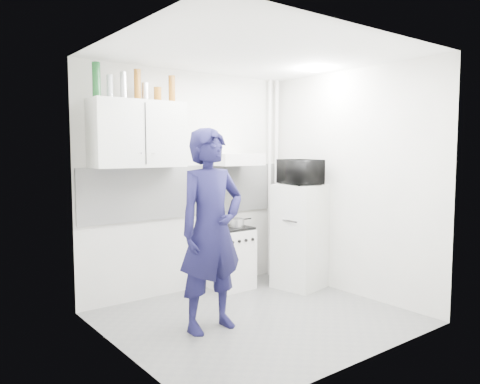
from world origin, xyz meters
TOP-DOWN VIEW (x-y plane):
  - floor at (0.00, 0.00)m, footprint 2.80×2.80m
  - ceiling at (0.00, 0.00)m, footprint 2.80×2.80m
  - wall_back at (0.00, 1.25)m, footprint 2.80×0.00m
  - wall_left at (-1.40, 0.00)m, footprint 0.00×2.60m
  - wall_right at (1.40, 0.00)m, footprint 0.00×2.60m
  - person at (-0.52, 0.05)m, footprint 0.69×0.46m
  - stove at (0.41, 1.00)m, footprint 0.46×0.46m
  - fridge at (1.10, 0.51)m, footprint 0.62×0.62m
  - stove_top at (0.41, 1.00)m, footprint 0.44×0.44m
  - saucepan at (0.47, 0.96)m, footprint 0.18×0.18m
  - microwave at (1.10, 0.51)m, footprint 0.62×0.49m
  - bottle_a at (-1.18, 1.07)m, footprint 0.08×0.08m
  - bottle_b at (-1.05, 1.07)m, footprint 0.06×0.06m
  - bottle_c at (-0.90, 1.07)m, footprint 0.07×0.07m
  - bottle_d at (-0.75, 1.07)m, footprint 0.07×0.07m
  - canister_a at (-0.66, 1.07)m, footprint 0.08×0.08m
  - canister_b at (-0.51, 1.07)m, footprint 0.08×0.08m
  - bottle_e at (-0.34, 1.07)m, footprint 0.07×0.07m
  - upper_cabinet at (-0.75, 1.07)m, footprint 1.00×0.35m
  - range_hood at (0.45, 1.00)m, footprint 0.60×0.50m
  - backsplash at (0.00, 1.24)m, footprint 2.74×0.03m
  - pipe_a at (1.30, 1.17)m, footprint 0.05×0.05m
  - pipe_b at (1.18, 1.17)m, footprint 0.04×0.04m
  - ceiling_spot_fixture at (1.00, 0.20)m, footprint 0.10×0.10m

SIDE VIEW (x-z plane):
  - floor at x=0.00m, z-range 0.00..0.00m
  - stove at x=0.41m, z-range 0.00..0.73m
  - fridge at x=1.10m, z-range 0.00..1.27m
  - stove_top at x=0.41m, z-range 0.73..0.76m
  - saucepan at x=0.47m, z-range 0.76..0.86m
  - person at x=-0.52m, z-range 0.00..1.88m
  - backsplash at x=0.00m, z-range 0.90..1.50m
  - wall_left at x=-1.40m, z-range 0.00..2.60m
  - wall_right at x=1.40m, z-range 0.00..2.60m
  - pipe_a at x=1.30m, z-range 0.00..2.60m
  - pipe_b at x=1.18m, z-range 0.00..2.60m
  - wall_back at x=0.00m, z-range -0.10..2.70m
  - microwave at x=1.10m, z-range 1.27..1.57m
  - range_hood at x=0.45m, z-range 1.50..1.64m
  - upper_cabinet at x=-0.75m, z-range 1.50..2.20m
  - canister_b at x=-0.51m, z-range 2.20..2.36m
  - canister_a at x=-0.66m, z-range 2.20..2.39m
  - bottle_b at x=-1.05m, z-range 2.20..2.43m
  - bottle_c at x=-0.90m, z-range 2.20..2.48m
  - bottle_e at x=-0.34m, z-range 2.20..2.49m
  - bottle_d at x=-0.75m, z-range 2.20..2.52m
  - bottle_a at x=-1.18m, z-range 2.20..2.54m
  - ceiling_spot_fixture at x=1.00m, z-range 2.56..2.58m
  - ceiling at x=0.00m, z-range 2.60..2.60m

